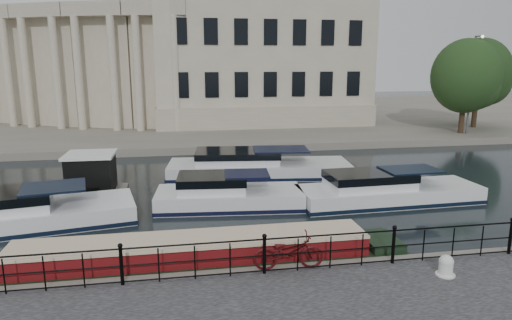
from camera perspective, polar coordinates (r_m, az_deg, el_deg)
The scene contains 11 objects.
ground_plane at distance 15.94m, azimuth -0.54°, elevation -12.20°, with size 160.00×160.00×0.00m, color black.
far_bank at distance 53.74m, azimuth -7.41°, elevation 5.44°, with size 120.00×42.00×0.55m, color #6B665B.
railing at distance 13.43m, azimuth 1.06°, elevation -11.46°, with size 24.14×0.14×1.22m.
civic_building at distance 49.04m, azimuth -8.58°, elevation 12.68°, with size 53.55×31.84×16.85m.
lamp_posts at distance 45.09m, azimuth 29.37°, elevation 8.45°, with size 8.24×1.55×8.07m.
bicycle at distance 13.76m, azimuth 4.11°, elevation -11.36°, with size 0.73×2.09×1.10m, color #440C0E.
mooring_bollard at distance 14.53m, azimuth 22.66°, elevation -12.10°, with size 0.55×0.55×0.62m.
narrowboat at distance 14.91m, azimuth -7.81°, elevation -12.59°, with size 13.84×1.85×1.51m.
harbour_hut at distance 24.31m, azimuth -19.86°, elevation -1.90°, with size 3.28×2.75×2.20m.
cabin_cruisers at distance 22.57m, azimuth -3.13°, elevation -3.78°, with size 24.64×11.09×1.99m.
trees at distance 45.88m, azimuth 25.90°, elevation 9.38°, with size 9.75×9.76×8.13m.
Camera 1 is at (-2.37, -14.31, 6.62)m, focal length 32.00 mm.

